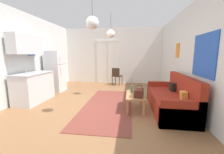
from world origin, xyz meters
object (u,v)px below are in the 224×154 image
(pendant_lamp_near, at_px, (92,23))
(handbag, at_px, (139,93))
(couch, at_px, (172,100))
(bamboo_vase, at_px, (132,89))
(pendant_lamp_far, at_px, (111,34))
(refrigerator, at_px, (56,72))
(coffee_table, at_px, (135,97))
(accent_chair, at_px, (117,75))

(pendant_lamp_near, bearing_deg, handbag, 21.95)
(couch, height_order, bamboo_vase, couch)
(handbag, bearing_deg, pendant_lamp_far, 125.14)
(handbag, distance_m, refrigerator, 3.54)
(coffee_table, xyz_separation_m, pendant_lamp_far, (-0.78, 1.01, 1.74))
(pendant_lamp_far, bearing_deg, accent_chair, 89.63)
(coffee_table, distance_m, handbag, 0.28)
(refrigerator, bearing_deg, couch, -20.56)
(bamboo_vase, xyz_separation_m, pendant_lamp_far, (-0.69, 0.82, 1.59))
(bamboo_vase, distance_m, accent_chair, 2.84)
(handbag, bearing_deg, coffee_table, 110.92)
(bamboo_vase, height_order, pendant_lamp_far, pendant_lamp_far)
(couch, relative_size, bamboo_vase, 4.81)
(accent_chair, xyz_separation_m, pendant_lamp_far, (-0.01, -1.93, 1.62))
(couch, xyz_separation_m, accent_chair, (-1.70, 2.93, 0.18))
(coffee_table, distance_m, refrigerator, 3.39)
(handbag, relative_size, pendant_lamp_far, 0.39)
(coffee_table, bearing_deg, accent_chair, 104.57)
(coffee_table, bearing_deg, refrigerator, 153.58)
(bamboo_vase, bearing_deg, accent_chair, 103.81)
(coffee_table, height_order, refrigerator, refrigerator)
(accent_chair, xyz_separation_m, pendant_lamp_near, (-0.17, -3.56, 1.62))
(coffee_table, relative_size, refrigerator, 0.57)
(bamboo_vase, distance_m, refrigerator, 3.22)
(couch, distance_m, pendant_lamp_far, 2.68)
(bamboo_vase, bearing_deg, refrigerator, 155.90)
(bamboo_vase, distance_m, pendant_lamp_near, 1.97)
(pendant_lamp_near, bearing_deg, couch, 18.77)
(couch, relative_size, pendant_lamp_near, 2.51)
(bamboo_vase, distance_m, handbag, 0.43)
(accent_chair, bearing_deg, pendant_lamp_near, 106.39)
(pendant_lamp_near, bearing_deg, bamboo_vase, 43.63)
(couch, height_order, coffee_table, couch)
(refrigerator, xyz_separation_m, pendant_lamp_near, (2.08, -2.12, 1.30))
(couch, bearing_deg, handbag, -165.17)
(handbag, height_order, accent_chair, accent_chair)
(coffee_table, distance_m, accent_chair, 3.04)
(accent_chair, height_order, pendant_lamp_near, pendant_lamp_near)
(couch, bearing_deg, pendant_lamp_far, 149.93)
(bamboo_vase, bearing_deg, couch, -9.57)
(bamboo_vase, bearing_deg, pendant_lamp_far, 130.07)
(coffee_table, relative_size, accent_chair, 1.08)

